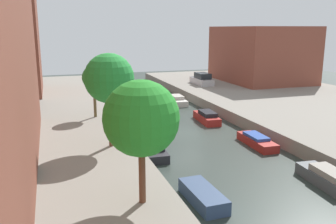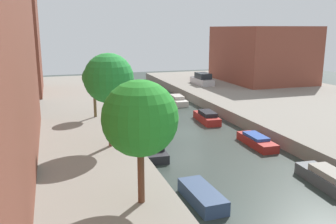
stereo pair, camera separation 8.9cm
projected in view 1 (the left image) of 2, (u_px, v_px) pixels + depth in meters
ground_plane at (186, 133)px, 29.01m from camera, size 84.00×84.00×0.00m
low_block_right at (261, 54)px, 50.17m from camera, size 10.00×13.02×7.47m
street_tree_0 at (141, 119)px, 14.62m from camera, size 3.15×3.15×5.25m
street_tree_1 at (109, 79)px, 21.86m from camera, size 3.04×3.04×5.80m
street_tree_2 at (94, 78)px, 29.55m from camera, size 1.92×1.92×4.27m
parked_car at (202, 80)px, 47.66m from camera, size 1.75×4.46×1.54m
moored_boat_left_1 at (203, 196)px, 17.45m from camera, size 1.36×3.34×0.68m
moored_boat_left_2 at (152, 150)px, 23.85m from camera, size 1.80×3.72×0.89m
moored_boat_left_3 at (131, 122)px, 31.24m from camera, size 1.44×3.91×0.81m
moored_boat_right_1 at (328, 179)px, 19.24m from camera, size 1.59×4.23×0.97m
moored_boat_right_2 at (257, 141)px, 25.94m from camera, size 1.33×3.98×0.78m
moored_boat_right_3 at (207, 117)px, 32.51m from camera, size 1.58×4.00×1.00m
moored_boat_right_4 at (177, 100)px, 40.19m from camera, size 1.50×3.82×0.96m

